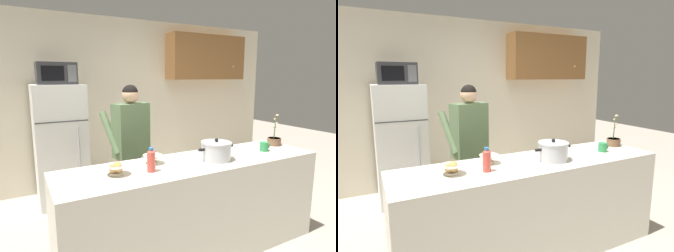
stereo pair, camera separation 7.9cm
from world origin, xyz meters
TOP-DOWN VIEW (x-y plane):
  - ground_plane at (0.00, 0.00)m, footprint 14.00×14.00m
  - back_wall_unit at (0.27, 2.26)m, footprint 6.00×0.48m
  - kitchen_island at (0.00, 0.00)m, footprint 2.57×0.68m
  - refrigerator at (-0.95, 1.85)m, footprint 0.64×0.68m
  - microwave at (-0.95, 1.83)m, footprint 0.48×0.37m
  - person_near_pot at (-0.30, 0.90)m, footprint 0.57×0.51m
  - cooking_pot at (0.19, -0.05)m, footprint 0.40×0.29m
  - coffee_mug at (0.85, -0.04)m, footprint 0.13×0.09m
  - bread_bowl at (-0.78, -0.00)m, footprint 0.20×0.20m
  - empty_bowl at (-0.39, 0.13)m, footprint 0.18×0.18m
  - bottle_near_edge at (-0.49, -0.07)m, footprint 0.07×0.07m
  - potted_orchid at (1.14, 0.09)m, footprint 0.15×0.15m

SIDE VIEW (x-z plane):
  - ground_plane at x=0.00m, z-range 0.00..0.00m
  - kitchen_island at x=0.00m, z-range 0.00..0.92m
  - refrigerator at x=-0.95m, z-range 0.00..1.60m
  - empty_bowl at x=-0.39m, z-range 0.93..1.01m
  - coffee_mug at x=0.85m, z-range 0.92..1.02m
  - bread_bowl at x=-0.78m, z-range 0.92..1.02m
  - potted_orchid at x=1.14m, z-range 0.80..1.16m
  - person_near_pot at x=-0.30m, z-range 0.20..1.81m
  - cooking_pot at x=0.19m, z-range 0.90..1.11m
  - bottle_near_edge at x=-0.49m, z-range 0.92..1.12m
  - back_wall_unit at x=0.27m, z-range 0.12..2.72m
  - microwave at x=-0.95m, z-range 1.60..1.88m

